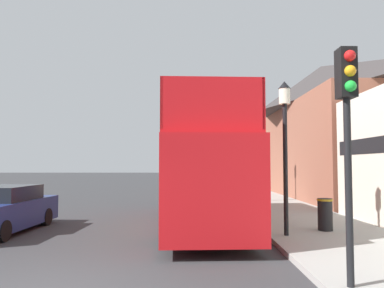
{
  "coord_description": "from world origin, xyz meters",
  "views": [
    {
      "loc": [
        2.45,
        -6.18,
        2.16
      ],
      "look_at": [
        2.55,
        9.0,
        2.99
      ],
      "focal_mm": 35.0,
      "sensor_mm": 36.0,
      "label": 1
    }
  ],
  "objects_px": {
    "parked_car_ahead_of_bus": "(210,191)",
    "parked_car_far_side": "(2,210)",
    "tour_bus": "(200,173)",
    "lamp_post_second": "(240,137)",
    "traffic_signal": "(347,111)",
    "lamp_post_nearest": "(285,128)",
    "litter_bin": "(325,213)"
  },
  "relations": [
    {
      "from": "parked_car_ahead_of_bus",
      "to": "parked_car_far_side",
      "type": "distance_m",
      "value": 11.53
    },
    {
      "from": "tour_bus",
      "to": "parked_car_far_side",
      "type": "relative_size",
      "value": 2.11
    },
    {
      "from": "tour_bus",
      "to": "lamp_post_second",
      "type": "height_order",
      "value": "lamp_post_second"
    },
    {
      "from": "tour_bus",
      "to": "lamp_post_second",
      "type": "distance_m",
      "value": 7.55
    },
    {
      "from": "traffic_signal",
      "to": "lamp_post_nearest",
      "type": "height_order",
      "value": "lamp_post_nearest"
    },
    {
      "from": "tour_bus",
      "to": "parked_car_far_side",
      "type": "distance_m",
      "value": 6.58
    },
    {
      "from": "parked_car_far_side",
      "to": "lamp_post_nearest",
      "type": "bearing_deg",
      "value": 173.96
    },
    {
      "from": "parked_car_far_side",
      "to": "litter_bin",
      "type": "xyz_separation_m",
      "value": [
        10.13,
        -0.52,
        -0.04
      ]
    },
    {
      "from": "traffic_signal",
      "to": "litter_bin",
      "type": "height_order",
      "value": "traffic_signal"
    },
    {
      "from": "parked_car_ahead_of_bus",
      "to": "lamp_post_nearest",
      "type": "distance_m",
      "value": 10.81
    },
    {
      "from": "tour_bus",
      "to": "lamp_post_nearest",
      "type": "distance_m",
      "value": 3.77
    },
    {
      "from": "traffic_signal",
      "to": "parked_car_ahead_of_bus",
      "type": "bearing_deg",
      "value": 95.82
    },
    {
      "from": "traffic_signal",
      "to": "lamp_post_nearest",
      "type": "distance_m",
      "value": 4.51
    },
    {
      "from": "lamp_post_nearest",
      "to": "parked_car_far_side",
      "type": "bearing_deg",
      "value": 171.49
    },
    {
      "from": "parked_car_ahead_of_bus",
      "to": "traffic_signal",
      "type": "relative_size",
      "value": 1.06
    },
    {
      "from": "lamp_post_second",
      "to": "litter_bin",
      "type": "xyz_separation_m",
      "value": [
        1.41,
        -8.74,
        -3.02
      ]
    },
    {
      "from": "parked_car_ahead_of_bus",
      "to": "parked_car_far_side",
      "type": "xyz_separation_m",
      "value": [
        -7.11,
        -9.07,
        0.03
      ]
    },
    {
      "from": "parked_car_ahead_of_bus",
      "to": "lamp_post_second",
      "type": "bearing_deg",
      "value": -27.88
    },
    {
      "from": "traffic_signal",
      "to": "lamp_post_second",
      "type": "xyz_separation_m",
      "value": [
        0.08,
        14.03,
        0.62
      ]
    },
    {
      "from": "lamp_post_second",
      "to": "parked_car_ahead_of_bus",
      "type": "bearing_deg",
      "value": 151.9
    },
    {
      "from": "parked_car_far_side",
      "to": "lamp_post_nearest",
      "type": "relative_size",
      "value": 1.05
    },
    {
      "from": "lamp_post_nearest",
      "to": "litter_bin",
      "type": "distance_m",
      "value": 3.02
    },
    {
      "from": "parked_car_far_side",
      "to": "litter_bin",
      "type": "height_order",
      "value": "parked_car_far_side"
    },
    {
      "from": "tour_bus",
      "to": "parked_car_far_side",
      "type": "bearing_deg",
      "value": -170.87
    },
    {
      "from": "tour_bus",
      "to": "litter_bin",
      "type": "relative_size",
      "value": 10.1
    },
    {
      "from": "tour_bus",
      "to": "lamp_post_second",
      "type": "bearing_deg",
      "value": 68.89
    },
    {
      "from": "traffic_signal",
      "to": "litter_bin",
      "type": "distance_m",
      "value": 6.0
    },
    {
      "from": "parked_car_ahead_of_bus",
      "to": "traffic_signal",
      "type": "xyz_separation_m",
      "value": [
        1.52,
        -14.88,
        2.4
      ]
    },
    {
      "from": "traffic_signal",
      "to": "litter_bin",
      "type": "xyz_separation_m",
      "value": [
        1.5,
        5.29,
        -2.4
      ]
    },
    {
      "from": "lamp_post_nearest",
      "to": "litter_bin",
      "type": "relative_size",
      "value": 4.57
    },
    {
      "from": "lamp_post_nearest",
      "to": "litter_bin",
      "type": "height_order",
      "value": "lamp_post_nearest"
    },
    {
      "from": "parked_car_far_side",
      "to": "lamp_post_second",
      "type": "bearing_deg",
      "value": -134.22
    }
  ]
}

